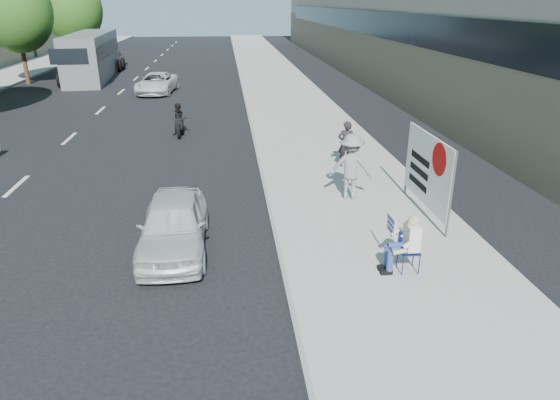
{
  "coord_description": "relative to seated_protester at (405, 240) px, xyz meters",
  "views": [
    {
      "loc": [
        0.37,
        -7.95,
        5.59
      ],
      "look_at": [
        1.48,
        2.47,
        1.38
      ],
      "focal_mm": 32.0,
      "sensor_mm": 36.0,
      "label": 1
    }
  ],
  "objects": [
    {
      "name": "bus",
      "position": [
        -13.7,
        31.52,
        0.76
      ],
      "size": [
        3.49,
        12.22,
        3.3
      ],
      "rotation": [
        0.0,
        0.0,
        0.08
      ],
      "color": "slate",
      "rests_on": "ground"
    },
    {
      "name": "seated_protester",
      "position": [
        0.0,
        0.0,
        0.0
      ],
      "size": [
        0.83,
        1.12,
        1.31
      ],
      "color": "navy",
      "rests_on": "near_sidewalk"
    },
    {
      "name": "white_sedan_near",
      "position": [
        -5.0,
        1.82,
        -0.22
      ],
      "size": [
        1.58,
        3.85,
        1.31
      ],
      "primitive_type": "imported",
      "rotation": [
        0.0,
        0.0,
        0.01
      ],
      "color": "silver",
      "rests_on": "ground"
    },
    {
      "name": "tree_far_d",
      "position": [
        -17.7,
        28.82,
        4.01
      ],
      "size": [
        4.8,
        4.8,
        7.65
      ],
      "color": "#382616",
      "rests_on": "ground"
    },
    {
      "name": "white_sedan_far",
      "position": [
        -8.06,
        24.09,
        -0.24
      ],
      "size": [
        2.58,
        4.75,
        1.26
      ],
      "primitive_type": "imported",
      "rotation": [
        0.0,
        0.0,
        -0.11
      ],
      "color": "silver",
      "rests_on": "ground"
    },
    {
      "name": "jogger",
      "position": [
        -0.13,
        4.29,
        0.24
      ],
      "size": [
        1.4,
        1.04,
        1.93
      ],
      "primitive_type": "imported",
      "rotation": [
        0.0,
        0.0,
        2.85
      ],
      "color": "slate",
      "rests_on": "near_sidewalk"
    },
    {
      "name": "ground",
      "position": [
        -4.0,
        -1.18,
        -0.87
      ],
      "size": [
        160.0,
        160.0,
        0.0
      ],
      "primitive_type": "plane",
      "color": "black",
      "rests_on": "ground"
    },
    {
      "name": "pedestrian_woman",
      "position": [
        0.44,
        7.32,
        0.08
      ],
      "size": [
        0.62,
        0.44,
        1.61
      ],
      "primitive_type": "imported",
      "rotation": [
        0.0,
        0.0,
        3.05
      ],
      "color": "black",
      "rests_on": "near_sidewalk"
    },
    {
      "name": "tree_far_e",
      "position": [
        -17.7,
        42.82,
        3.91
      ],
      "size": [
        5.4,
        5.4,
        7.89
      ],
      "color": "#382616",
      "rests_on": "ground"
    },
    {
      "name": "motorcycle",
      "position": [
        -5.74,
        12.93,
        -0.24
      ],
      "size": [
        0.7,
        2.04,
        1.42
      ],
      "rotation": [
        0.0,
        0.0,
        0.01
      ],
      "color": "black",
      "rests_on": "ground"
    },
    {
      "name": "protest_banner",
      "position": [
        1.6,
        2.97,
        0.53
      ],
      "size": [
        0.08,
        3.06,
        2.2
      ],
      "color": "#4C4C4C",
      "rests_on": "near_sidewalk"
    },
    {
      "name": "near_sidewalk",
      "position": [
        -0.0,
        18.82,
        -0.8
      ],
      "size": [
        5.0,
        120.0,
        0.15
      ],
      "primitive_type": "cube",
      "color": "#A8A69D",
      "rests_on": "ground"
    }
  ]
}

